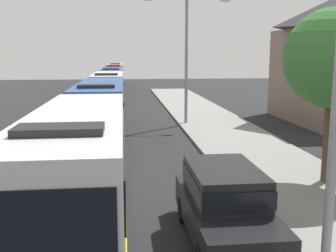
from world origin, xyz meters
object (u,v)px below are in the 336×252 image
object	(u,v)px
bus_rear	(114,75)
white_suv	(224,202)
bus_middle	(108,89)
bus_fourth_in_line	(112,81)
bus_second_in_line	(101,107)
streetlamp_mid	(186,46)
roadside_tree	(334,59)
bus_tail_end	(116,72)
bus_lead	(79,160)

from	to	relation	value
bus_rear	white_suv	xyz separation A→B (m)	(3.70, -50.62, -0.66)
bus_middle	bus_fourth_in_line	xyz separation A→B (m)	(0.00, 12.15, 0.00)
bus_second_in_line	bus_fourth_in_line	bearing A→B (deg)	90.00
bus_middle	bus_fourth_in_line	size ratio (longest dim) A/B	0.96
streetlamp_mid	bus_fourth_in_line	bearing A→B (deg)	104.49
bus_second_in_line	streetlamp_mid	distance (m)	7.26
white_suv	bus_fourth_in_line	bearing A→B (deg)	95.58
white_suv	streetlamp_mid	distance (m)	17.52
streetlamp_mid	roadside_tree	distance (m)	13.37
bus_tail_end	white_suv	world-z (taller)	bus_tail_end
bus_middle	bus_rear	world-z (taller)	same
bus_second_in_line	bus_tail_end	bearing A→B (deg)	90.00
bus_lead	white_suv	world-z (taller)	bus_lead
bus_fourth_in_line	roadside_tree	bearing A→B (deg)	-76.06
bus_middle	bus_rear	size ratio (longest dim) A/B	0.92
bus_second_in_line	bus_fourth_in_line	distance (m)	24.28
bus_second_in_line	streetlamp_mid	world-z (taller)	streetlamp_mid
roadside_tree	white_suv	bearing A→B (deg)	-140.14
bus_rear	bus_tail_end	xyz separation A→B (m)	(-0.00, 12.80, -0.00)
bus_rear	bus_tail_end	distance (m)	12.80
bus_rear	bus_lead	bearing A→B (deg)	-90.00
bus_middle	streetlamp_mid	xyz separation A→B (m)	(5.40, -8.73, 3.46)
bus_tail_end	bus_second_in_line	bearing A→B (deg)	-90.00
bus_lead	bus_middle	distance (m)	23.68
bus_lead	roadside_tree	xyz separation A→B (m)	(8.41, 1.93, 2.78)
bus_lead	bus_second_in_line	bearing A→B (deg)	90.00
bus_middle	roadside_tree	xyz separation A→B (m)	(8.41, -21.74, 2.78)
roadside_tree	bus_second_in_line	bearing A→B (deg)	131.19
bus_fourth_in_line	roadside_tree	world-z (taller)	roadside_tree
bus_lead	bus_second_in_line	distance (m)	11.54
bus_middle	bus_tail_end	size ratio (longest dim) A/B	1.01
bus_second_in_line	roadside_tree	distance (m)	13.07
bus_tail_end	bus_middle	bearing A→B (deg)	-90.00
bus_second_in_line	bus_rear	xyz separation A→B (m)	(0.00, 37.07, 0.00)
bus_lead	bus_fourth_in_line	xyz separation A→B (m)	(0.00, 35.83, 0.00)
bus_second_in_line	bus_rear	world-z (taller)	same
bus_middle	bus_fourth_in_line	distance (m)	12.15
bus_lead	streetlamp_mid	world-z (taller)	streetlamp_mid
bus_lead	bus_second_in_line	world-z (taller)	same
bus_second_in_line	bus_rear	size ratio (longest dim) A/B	0.93
bus_lead	bus_rear	size ratio (longest dim) A/B	0.89
bus_fourth_in_line	roadside_tree	size ratio (longest dim) A/B	1.85
bus_lead	bus_second_in_line	xyz separation A→B (m)	(0.00, 11.54, 0.00)
streetlamp_mid	bus_tail_end	bearing A→B (deg)	96.63
bus_tail_end	streetlamp_mid	distance (m)	46.91
bus_second_in_line	bus_fourth_in_line	size ratio (longest dim) A/B	0.98
bus_tail_end	streetlamp_mid	world-z (taller)	streetlamp_mid
bus_fourth_in_line	roadside_tree	distance (m)	35.04
bus_second_in_line	bus_fourth_in_line	xyz separation A→B (m)	(0.00, 24.28, 0.00)
bus_rear	roadside_tree	size ratio (longest dim) A/B	1.95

